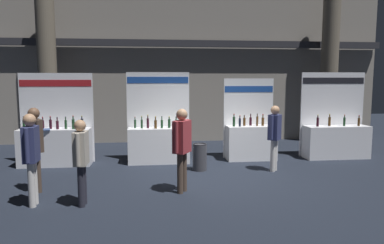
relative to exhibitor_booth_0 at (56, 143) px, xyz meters
The scene contains 12 objects.
ground_plane 4.50m from the exhibitor_booth_0, 22.49° to the right, with size 28.83×28.83×0.00m, color black.
hall_colonnade 5.91m from the exhibitor_booth_0, 39.03° to the left, with size 14.41×1.37×6.59m.
exhibitor_booth_0 is the anchor object (origin of this frame).
exhibitor_booth_1 2.80m from the exhibitor_booth_0, ahead, with size 1.78×0.66×2.54m.
exhibitor_booth_2 5.48m from the exhibitor_booth_0, ahead, with size 1.50×0.66×2.36m.
exhibitor_booth_3 8.07m from the exhibitor_booth_0, ahead, with size 1.98×0.66×2.54m.
trash_bin 3.97m from the exhibitor_booth_0, 14.85° to the right, with size 0.37×0.37×0.70m.
visitor_0 3.30m from the exhibitor_booth_0, 82.72° to the right, with size 0.24×0.55×1.72m.
visitor_1 3.61m from the exhibitor_booth_0, 68.44° to the right, with size 0.23×0.55×1.61m.
visitor_2 4.27m from the exhibitor_booth_0, 40.56° to the right, with size 0.42×0.50×1.74m.
visitor_4 2.44m from the exhibitor_booth_0, 84.67° to the right, with size 0.40×0.45×1.76m.
visitor_5 5.86m from the exhibitor_booth_0, 12.76° to the right, with size 0.39×0.40×1.68m.
Camera 1 is at (-1.50, -8.25, 2.34)m, focal length 33.45 mm.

